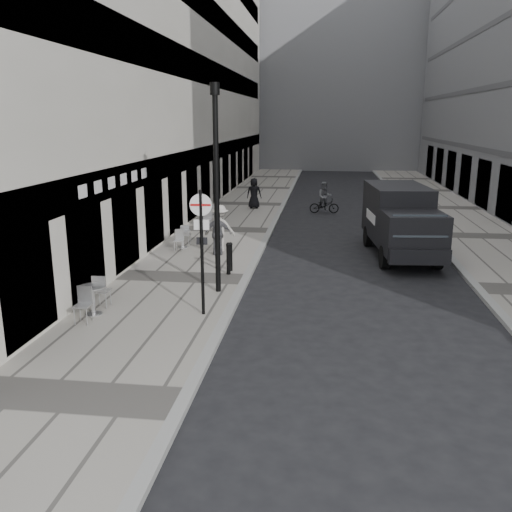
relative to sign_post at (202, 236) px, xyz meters
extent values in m
cube|color=gray|center=(-1.40, 10.84, -2.10)|extent=(4.00, 60.00, 0.12)
cube|color=gray|center=(9.60, 10.84, -2.10)|extent=(4.00, 60.00, 0.12)
cube|color=silver|center=(-5.40, 17.34, 6.84)|extent=(4.00, 45.00, 18.00)
cube|color=slate|center=(2.10, 48.84, 8.84)|extent=(24.00, 16.00, 22.00)
cylinder|color=black|center=(0.00, 0.00, -0.45)|extent=(0.08, 0.08, 3.18)
cylinder|color=white|center=(0.00, 0.00, 0.78)|extent=(0.55, 0.07, 0.55)
cube|color=#B21414|center=(0.00, -0.02, 0.78)|extent=(0.50, 0.05, 0.05)
cube|color=white|center=(0.00, 0.03, 0.28)|extent=(0.38, 0.05, 0.25)
cylinder|color=black|center=(0.01, 1.91, 0.75)|extent=(0.15, 0.15, 5.58)
cylinder|color=black|center=(0.01, 1.91, 3.58)|extent=(0.26, 0.26, 0.33)
cylinder|color=black|center=(0.00, 3.68, -1.56)|extent=(0.13, 0.13, 0.97)
cylinder|color=black|center=(0.00, 4.09, -1.60)|extent=(0.12, 0.12, 0.89)
cylinder|color=black|center=(5.08, 5.42, -1.76)|extent=(0.35, 0.82, 0.80)
cylinder|color=black|center=(6.83, 5.58, -1.76)|extent=(0.35, 0.82, 0.80)
cylinder|color=black|center=(4.77, 8.80, -1.76)|extent=(0.35, 0.82, 0.80)
cylinder|color=black|center=(6.52, 8.96, -1.76)|extent=(0.35, 0.82, 0.80)
cube|color=black|center=(5.72, 8.09, -0.61)|extent=(2.32, 3.76, 2.00)
cube|color=black|center=(5.97, 5.40, -0.91)|extent=(2.15, 1.97, 1.40)
cube|color=#1E2328|center=(6.03, 4.66, -0.51)|extent=(1.77, 0.51, 0.74)
imported|color=black|center=(2.98, 16.44, -1.75)|extent=(1.59, 0.62, 0.82)
imported|color=slate|center=(2.98, 16.44, -1.25)|extent=(0.78, 0.62, 1.55)
imported|color=#58575C|center=(-0.83, 6.16, -1.24)|extent=(0.99, 0.54, 1.60)
imported|color=#B4AEA6|center=(-0.87, 6.79, -1.17)|extent=(1.16, 0.71, 1.75)
imported|color=black|center=(-0.90, 16.89, -1.21)|extent=(0.82, 0.54, 1.67)
cylinder|color=#BBBBBD|center=(-2.77, -0.39, -2.03)|extent=(0.43, 0.43, 0.03)
cylinder|color=#BBBBBD|center=(-2.77, -0.39, -1.67)|extent=(0.06, 0.06, 0.73)
cylinder|color=#BBBBBD|center=(-2.77, -0.39, -1.30)|extent=(0.69, 0.69, 0.03)
cylinder|color=silver|center=(-2.41, 7.09, -2.03)|extent=(0.39, 0.39, 0.03)
cylinder|color=silver|center=(-2.41, 7.09, -1.70)|extent=(0.05, 0.05, 0.66)
cylinder|color=silver|center=(-2.41, 7.09, -1.37)|extent=(0.62, 0.62, 0.03)
cylinder|color=#B3B3B5|center=(-2.23, 11.32, -2.03)|extent=(0.47, 0.47, 0.03)
cylinder|color=#B3B3B5|center=(-2.23, 11.32, -1.63)|extent=(0.06, 0.06, 0.79)
cylinder|color=#B3B3B5|center=(-2.23, 11.32, -1.24)|extent=(0.75, 0.75, 0.03)
camera|label=1|loc=(2.99, -12.80, 2.81)|focal=38.00mm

